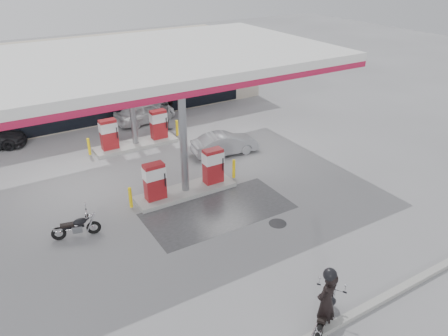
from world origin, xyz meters
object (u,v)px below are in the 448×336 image
at_px(sedan_white, 145,112).
at_px(hatchback_silver, 225,144).
at_px(pump_island_near, 185,179).
at_px(biker_main, 326,302).
at_px(pump_island_far, 135,134).
at_px(attendant, 166,112).
at_px(biker_walking, 171,100).
at_px(main_motorcycle, 326,313).
at_px(parked_motorcycle, 77,227).

relative_size(sedan_white, hatchback_silver, 1.11).
xyz_separation_m(pump_island_near, biker_main, (-0.16, -8.88, 0.29)).
relative_size(biker_main, hatchback_silver, 0.58).
distance_m(pump_island_far, hatchback_silver, 4.94).
relative_size(attendant, biker_walking, 1.16).
height_order(pump_island_near, sedan_white, pump_island_near).
bearing_deg(main_motorcycle, parked_motorcycle, 88.68).
height_order(hatchback_silver, biker_walking, biker_walking).
bearing_deg(biker_walking, attendant, -163.96).
relative_size(pump_island_far, hatchback_silver, 1.49).
relative_size(main_motorcycle, biker_main, 0.85).
relative_size(parked_motorcycle, sedan_white, 0.46).
bearing_deg(attendant, biker_walking, -44.31).
bearing_deg(main_motorcycle, sedan_white, 51.19).
bearing_deg(biker_walking, pump_island_far, -178.85).
xyz_separation_m(pump_island_near, attendant, (2.57, 7.58, 0.30)).
relative_size(biker_main, sedan_white, 0.53).
bearing_deg(attendant, pump_island_near, 147.76).
distance_m(main_motorcycle, biker_walking, 18.98).
height_order(pump_island_far, main_motorcycle, pump_island_far).
relative_size(parked_motorcycle, attendant, 0.88).
xyz_separation_m(main_motorcycle, attendant, (2.56, 16.35, 0.57)).
distance_m(pump_island_far, main_motorcycle, 14.78).
bearing_deg(biker_main, parked_motorcycle, -69.51).
relative_size(pump_island_far, attendant, 2.54).
bearing_deg(hatchback_silver, parked_motorcycle, 119.56).
bearing_deg(pump_island_near, parked_motorcycle, -170.66).
distance_m(pump_island_near, biker_walking, 10.55).
height_order(pump_island_near, parked_motorcycle, pump_island_near).
bearing_deg(pump_island_far, biker_main, -90.61).
height_order(pump_island_near, main_motorcycle, pump_island_near).
distance_m(pump_island_near, pump_island_far, 6.00).
relative_size(pump_island_near, hatchback_silver, 1.49).
xyz_separation_m(main_motorcycle, biker_walking, (3.89, 18.57, 0.43)).
bearing_deg(main_motorcycle, pump_island_far, 57.10).
bearing_deg(main_motorcycle, attendant, 48.18).
bearing_deg(pump_island_far, parked_motorcycle, -125.74).
bearing_deg(pump_island_near, attendant, 71.29).
xyz_separation_m(main_motorcycle, parked_motorcycle, (-4.90, 7.97, -0.03)).
relative_size(attendant, hatchback_silver, 0.59).
xyz_separation_m(pump_island_near, hatchback_silver, (3.62, 2.64, -0.14)).
height_order(biker_main, biker_walking, biker_main).
relative_size(parked_motorcycle, biker_walking, 1.02).
bearing_deg(pump_island_far, pump_island_near, -90.00).
height_order(pump_island_near, biker_main, biker_main).
xyz_separation_m(pump_island_near, sedan_white, (1.86, 9.20, -0.06)).
bearing_deg(biker_walking, parked_motorcycle, -172.82).
bearing_deg(biker_walking, sedan_white, 153.31).
height_order(pump_island_far, parked_motorcycle, pump_island_far).
distance_m(main_motorcycle, biker_main, 0.60).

